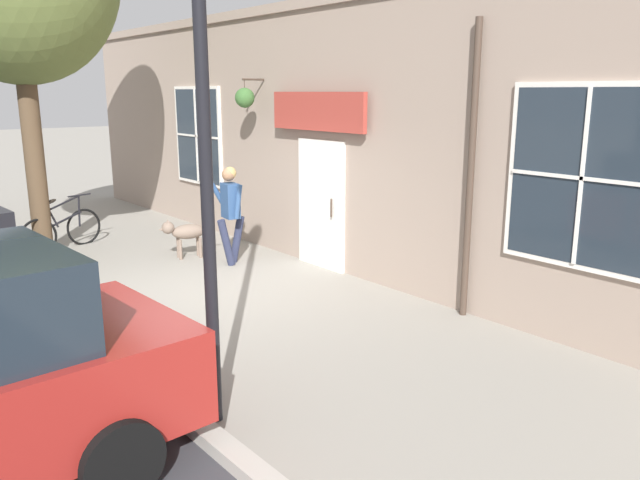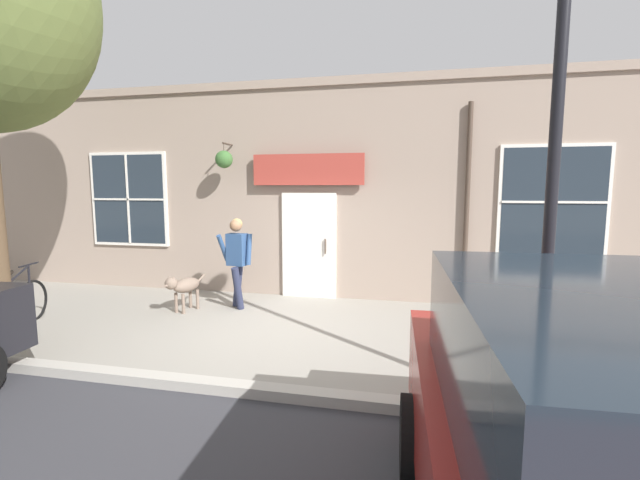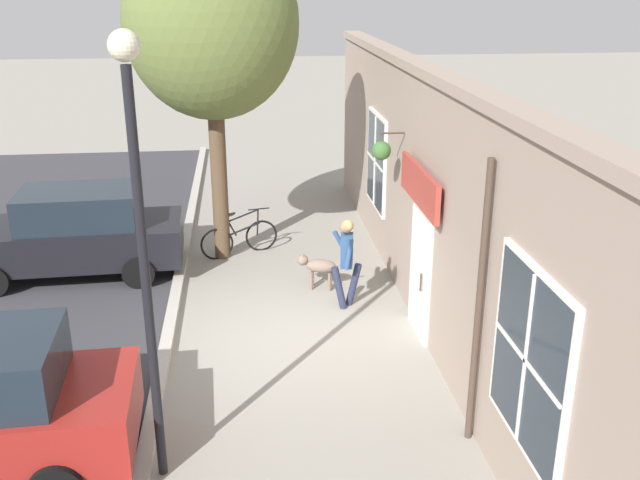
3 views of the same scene
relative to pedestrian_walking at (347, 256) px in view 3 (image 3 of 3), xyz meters
name	(u,v)px [view 3 (image 3 of 3)]	position (x,y,z in m)	size (l,w,h in m)	color
ground_plane	(289,337)	(1.10, 1.09, -0.99)	(90.00, 90.00, 0.00)	gray
storefront_facade	(434,209)	(-1.23, 1.10, 1.17)	(0.95, 18.00, 4.29)	gray
pedestrian_walking	(347,256)	(0.00, 0.00, 0.00)	(0.59, 0.60, 1.65)	#282D47
dog_on_leash	(317,266)	(0.43, -0.84, -0.52)	(0.97, 0.43, 0.71)	#7F6B5B
street_tree_by_curb	(213,27)	(2.23, -2.70, 3.74)	(3.37, 3.04, 6.67)	brown
leaning_bicycle	(240,238)	(1.90, -2.82, -0.61)	(1.65, 0.61, 1.01)	black
parked_car_nearest_curb	(74,233)	(5.14, -2.09, -0.11)	(4.37, 2.08, 1.75)	black
street_lamp	(139,209)	(2.86, 4.35, 2.35)	(0.32, 0.32, 5.16)	black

